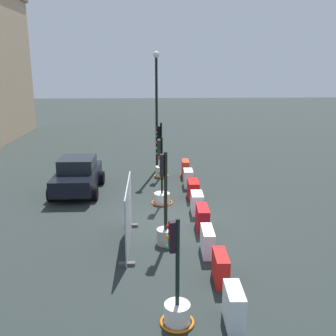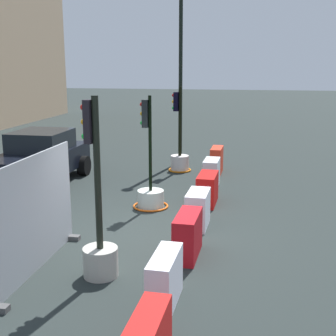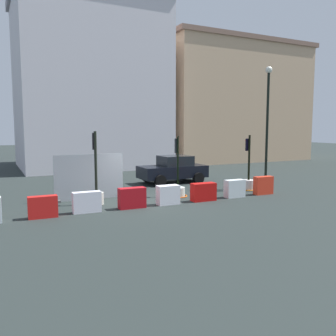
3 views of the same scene
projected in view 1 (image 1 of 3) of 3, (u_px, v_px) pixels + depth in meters
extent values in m
plane|color=#252D2B|center=(173.00, 221.00, 15.13)|extent=(120.00, 120.00, 0.00)
cylinder|color=silver|center=(177.00, 314.00, 9.04)|extent=(0.62, 0.62, 0.51)
cylinder|color=black|center=(178.00, 263.00, 8.70)|extent=(0.10, 0.10, 2.13)
cube|color=black|center=(172.00, 237.00, 8.56)|extent=(0.19, 0.17, 0.73)
sphere|color=red|center=(168.00, 227.00, 8.51)|extent=(0.11, 0.11, 0.11)
sphere|color=orange|center=(168.00, 237.00, 8.57)|extent=(0.11, 0.11, 0.11)
sphere|color=green|center=(168.00, 247.00, 8.63)|extent=(0.11, 0.11, 0.11)
torus|color=orange|center=(177.00, 322.00, 9.10)|extent=(0.82, 0.82, 0.07)
cylinder|color=#B4B2A5|center=(166.00, 236.00, 13.13)|extent=(0.63, 0.63, 0.53)
cylinder|color=black|center=(166.00, 192.00, 12.72)|extent=(0.12, 0.12, 2.68)
cube|color=black|center=(162.00, 165.00, 12.46)|extent=(0.17, 0.14, 0.73)
sphere|color=red|center=(160.00, 158.00, 12.39)|extent=(0.10, 0.10, 0.10)
sphere|color=orange|center=(160.00, 165.00, 12.45)|extent=(0.10, 0.10, 0.10)
sphere|color=green|center=(160.00, 173.00, 12.51)|extent=(0.10, 0.10, 0.10)
cylinder|color=silver|center=(162.00, 198.00, 17.06)|extent=(0.70, 0.70, 0.46)
cylinder|color=black|center=(162.00, 166.00, 16.68)|extent=(0.08, 0.08, 2.49)
cube|color=black|center=(159.00, 148.00, 16.47)|extent=(0.16, 0.16, 0.71)
sphere|color=red|center=(157.00, 143.00, 16.40)|extent=(0.10, 0.10, 0.10)
sphere|color=orange|center=(157.00, 148.00, 16.46)|extent=(0.10, 0.10, 0.10)
sphere|color=green|center=(157.00, 154.00, 16.52)|extent=(0.10, 0.10, 0.10)
torus|color=orange|center=(162.00, 202.00, 17.11)|extent=(0.94, 0.94, 0.05)
cylinder|color=silver|center=(161.00, 171.00, 21.19)|extent=(0.64, 0.64, 0.55)
cylinder|color=black|center=(161.00, 145.00, 20.81)|extent=(0.11, 0.11, 2.42)
cube|color=black|center=(159.00, 132.00, 20.60)|extent=(0.20, 0.18, 0.66)
sphere|color=red|center=(157.00, 128.00, 20.53)|extent=(0.11, 0.11, 0.11)
sphere|color=orange|center=(157.00, 132.00, 20.58)|extent=(0.11, 0.11, 0.11)
sphere|color=green|center=(157.00, 136.00, 20.64)|extent=(0.11, 0.11, 0.11)
torus|color=orange|center=(161.00, 176.00, 21.25)|extent=(0.81, 0.81, 0.06)
cube|color=silver|center=(234.00, 307.00, 8.97)|extent=(0.98, 0.42, 0.92)
cube|color=red|center=(221.00, 268.00, 10.80)|extent=(1.07, 0.40, 0.83)
cube|color=white|center=(207.00, 241.00, 12.42)|extent=(1.12, 0.40, 0.83)
cube|color=#AD1017|center=(202.00, 218.00, 14.24)|extent=(1.15, 0.46, 0.87)
cube|color=white|center=(197.00, 203.00, 15.88)|extent=(1.00, 0.50, 0.85)
cube|color=red|center=(193.00, 190.00, 17.63)|extent=(1.16, 0.51, 0.83)
cube|color=silver|center=(188.00, 178.00, 19.37)|extent=(1.00, 0.47, 0.85)
cube|color=red|center=(185.00, 169.00, 21.08)|extent=(1.03, 0.39, 0.91)
cube|color=black|center=(77.00, 178.00, 18.46)|extent=(4.09, 1.85, 0.72)
cube|color=black|center=(77.00, 164.00, 18.47)|extent=(1.84, 1.62, 0.60)
cylinder|color=black|center=(94.00, 193.00, 17.37)|extent=(0.67, 0.28, 0.67)
cylinder|color=black|center=(51.00, 194.00, 17.29)|extent=(0.67, 0.28, 0.67)
cylinder|color=black|center=(101.00, 177.00, 19.81)|extent=(0.67, 0.28, 0.67)
cylinder|color=black|center=(63.00, 178.00, 19.73)|extent=(0.67, 0.28, 0.67)
cylinder|color=black|center=(157.00, 116.00, 21.76)|extent=(0.14, 0.14, 6.34)
sphere|color=silver|center=(156.00, 55.00, 20.91)|extent=(0.36, 0.36, 0.36)
cube|color=#99A0A6|center=(128.00, 215.00, 12.90)|extent=(3.26, 0.04, 2.14)
cube|color=#4C4C4C|center=(127.00, 264.00, 11.74)|extent=(0.16, 0.50, 0.10)
cube|color=#4C4C4C|center=(131.00, 225.00, 14.57)|extent=(0.16, 0.50, 0.10)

